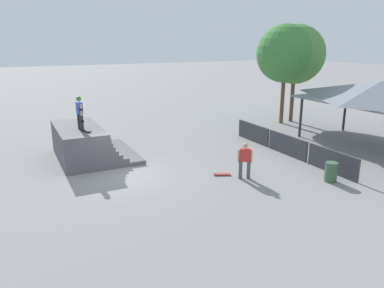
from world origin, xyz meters
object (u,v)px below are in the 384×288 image
object	(u,v)px
bystander_walking	(245,159)
tree_beside_pavilion	(285,54)
skateboard_on_deck	(86,130)
skateboard_on_ground	(221,174)
skater_on_deck	(80,111)
trash_bin	(331,172)
tree_far_back	(295,54)

from	to	relation	value
bystander_walking	tree_beside_pavilion	size ratio (longest dim) A/B	0.23
skateboard_on_deck	skateboard_on_ground	size ratio (longest dim) A/B	1.09
skateboard_on_deck	tree_beside_pavilion	distance (m)	15.41
skater_on_deck	skateboard_on_deck	bearing A→B (deg)	6.09
skateboard_on_ground	trash_bin	world-z (taller)	trash_bin
skater_on_deck	skateboard_on_ground	distance (m)	7.41
skateboard_on_deck	skateboard_on_ground	world-z (taller)	skateboard_on_deck
skateboard_on_deck	bystander_walking	distance (m)	7.58
skateboard_on_deck	bystander_walking	size ratio (longest dim) A/B	0.53
skater_on_deck	tree_beside_pavilion	world-z (taller)	tree_beside_pavilion
tree_beside_pavilion	trash_bin	bearing A→B (deg)	-29.10
trash_bin	tree_far_back	bearing A→B (deg)	147.10
skateboard_on_ground	skateboard_on_deck	bearing A→B (deg)	-14.14
skateboard_on_deck	skateboard_on_ground	xyz separation A→B (m)	(4.08, 5.07, -1.68)
skateboard_on_deck	bystander_walking	xyz separation A→B (m)	(4.84, 5.77, -0.84)
skater_on_deck	tree_beside_pavilion	distance (m)	15.26
trash_bin	skateboard_on_deck	bearing A→B (deg)	-127.31
skateboard_on_deck	skateboard_on_ground	bearing A→B (deg)	34.34
skateboard_on_deck	tree_far_back	world-z (taller)	tree_far_back
trash_bin	skateboard_on_ground	bearing A→B (deg)	-125.20
skateboard_on_deck	trash_bin	xyz separation A→B (m)	(6.78, 8.89, -1.31)
bystander_walking	trash_bin	distance (m)	3.70
bystander_walking	skateboard_on_ground	world-z (taller)	bystander_walking
bystander_walking	tree_beside_pavilion	distance (m)	12.88
tree_far_back	trash_bin	xyz separation A→B (m)	(10.48, -6.78, -4.46)
tree_beside_pavilion	tree_far_back	bearing A→B (deg)	98.02
tree_beside_pavilion	skater_on_deck	bearing A→B (deg)	-78.46
skateboard_on_ground	tree_beside_pavilion	world-z (taller)	tree_beside_pavilion
skateboard_on_ground	trash_bin	bearing A→B (deg)	169.48
skater_on_deck	skateboard_on_ground	bearing A→B (deg)	41.32
skater_on_deck	skateboard_on_deck	size ratio (longest dim) A/B	1.91
tree_far_back	trash_bin	distance (m)	13.25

